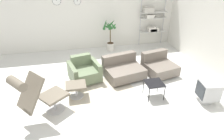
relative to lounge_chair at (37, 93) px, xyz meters
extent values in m
plane|color=silver|center=(1.61, 0.90, -0.70)|extent=(12.00, 12.00, 0.00)
cube|color=silver|center=(1.61, 3.94, 0.70)|extent=(12.00, 0.06, 2.80)
cylinder|color=black|center=(0.44, 3.90, 1.20)|extent=(0.31, 0.01, 0.31)
cylinder|color=white|center=(0.44, 3.90, 1.20)|extent=(0.29, 0.02, 0.29)
cube|color=black|center=(0.44, 3.89, 1.24)|extent=(0.01, 0.01, 0.09)
cylinder|color=black|center=(1.17, 3.90, 1.15)|extent=(0.25, 0.01, 0.25)
cylinder|color=white|center=(1.17, 3.90, 1.15)|extent=(0.24, 0.02, 0.24)
cube|color=black|center=(1.17, 3.89, 1.19)|extent=(0.01, 0.01, 0.07)
cube|color=silver|center=(4.98, 0.90, 0.70)|extent=(0.06, 12.00, 2.80)
cylinder|color=#BCB29E|center=(1.53, 0.51, -0.70)|extent=(1.88, 1.88, 0.01)
cylinder|color=#BCBCC1|center=(0.29, 0.23, -0.69)|extent=(0.62, 0.62, 0.02)
cylinder|color=#BCBCC1|center=(0.29, 0.23, -0.50)|extent=(0.06, 0.06, 0.36)
cube|color=#6B6051|center=(0.29, 0.23, -0.28)|extent=(0.77, 0.76, 0.06)
cube|color=#6B6051|center=(-0.11, -0.09, 0.08)|extent=(0.71, 0.71, 0.69)
cylinder|color=#6B6051|center=(-0.28, -0.23, 0.42)|extent=(0.44, 0.48, 0.18)
cylinder|color=#BCBCC1|center=(0.82, 0.67, -0.69)|extent=(0.36, 0.36, 0.02)
cylinder|color=#BCBCC1|center=(0.82, 0.67, -0.53)|extent=(0.05, 0.05, 0.30)
cube|color=#6B6051|center=(0.82, 0.67, -0.35)|extent=(0.52, 0.44, 0.06)
cube|color=silver|center=(1.11, 1.42, -0.67)|extent=(0.82, 0.79, 0.06)
cube|color=#667556|center=(1.11, 1.42, -0.47)|extent=(0.76, 0.91, 0.33)
cube|color=#667556|center=(1.04, 1.72, -0.15)|extent=(0.62, 0.32, 0.32)
cube|color=#667556|center=(1.45, 1.51, -0.39)|extent=(0.30, 0.79, 0.51)
cube|color=#667556|center=(0.76, 1.34, -0.39)|extent=(0.30, 0.79, 0.51)
cube|color=black|center=(2.29, 1.35, -0.67)|extent=(1.14, 0.96, 0.05)
cube|color=#70665B|center=(2.29, 1.35, -0.50)|extent=(1.27, 1.12, 0.30)
cube|color=#70665B|center=(2.22, 1.69, -0.20)|extent=(1.12, 0.44, 0.30)
cube|color=black|center=(3.45, 1.34, -0.67)|extent=(0.94, 0.92, 0.05)
cube|color=#70665B|center=(3.45, 1.34, -0.50)|extent=(1.06, 1.07, 0.30)
cube|color=#70665B|center=(3.38, 1.68, -0.20)|extent=(0.91, 0.39, 0.30)
cube|color=black|center=(2.79, 0.25, -0.28)|extent=(0.45, 0.45, 0.02)
cylinder|color=black|center=(2.59, 0.04, -0.49)|extent=(0.02, 0.02, 0.41)
cylinder|color=black|center=(3.00, 0.04, -0.49)|extent=(0.02, 0.02, 0.41)
cylinder|color=black|center=(2.59, 0.45, -0.49)|extent=(0.02, 0.02, 0.41)
cylinder|color=black|center=(3.00, 0.45, -0.49)|extent=(0.02, 0.02, 0.41)
cylinder|color=#B7B7B7|center=(4.04, -0.22, -0.63)|extent=(0.33, 0.33, 0.13)
cube|color=#B7B7B7|center=(4.04, -0.22, -0.35)|extent=(0.49, 0.50, 0.44)
cube|color=#282D33|center=(3.82, -0.20, -0.35)|extent=(0.06, 0.40, 0.38)
cylinder|color=silver|center=(2.31, 3.51, -0.55)|extent=(0.28, 0.28, 0.30)
cylinder|color=#382819|center=(2.31, 3.51, -0.41)|extent=(0.26, 0.26, 0.02)
cylinder|color=brown|center=(2.31, 3.51, -0.09)|extent=(0.04, 0.04, 0.61)
cone|color=#2D6B33|center=(2.48, 3.52, 0.31)|extent=(0.11, 0.41, 0.29)
cone|color=#2D6B33|center=(2.37, 3.62, 0.35)|extent=(0.33, 0.26, 0.35)
cone|color=#2D6B33|center=(2.30, 3.64, 0.30)|extent=(0.31, 0.12, 0.26)
cone|color=#2D6B33|center=(2.13, 3.59, 0.34)|extent=(0.28, 0.45, 0.34)
cone|color=#2D6B33|center=(2.20, 3.46, 0.33)|extent=(0.24, 0.32, 0.31)
cone|color=#2D6B33|center=(2.27, 3.43, 0.33)|extent=(0.28, 0.19, 0.30)
cone|color=#2D6B33|center=(2.38, 3.41, 0.35)|extent=(0.32, 0.27, 0.34)
cylinder|color=#BCBCC1|center=(3.61, 3.83, 0.31)|extent=(0.03, 0.03, 2.02)
cylinder|color=#BCBCC1|center=(4.60, 3.83, 0.31)|extent=(0.03, 0.03, 2.02)
cube|color=silver|center=(4.11, 3.71, -0.10)|extent=(1.05, 0.28, 0.02)
cube|color=silver|center=(4.11, 3.71, 0.45)|extent=(1.05, 0.28, 0.02)
cube|color=silver|center=(4.11, 3.71, 0.67)|extent=(1.05, 0.28, 0.02)
cube|color=beige|center=(4.09, 3.70, 0.00)|extent=(0.35, 0.24, 0.18)
cube|color=silver|center=(3.94, 3.70, 0.53)|extent=(0.31, 0.24, 0.14)
cube|color=#B7B2A8|center=(3.87, 3.70, 0.78)|extent=(0.41, 0.24, 0.19)
cube|color=beige|center=(4.17, 3.70, -0.04)|extent=(0.36, 0.24, 0.11)
camera|label=1|loc=(0.85, -3.73, 2.49)|focal=32.00mm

